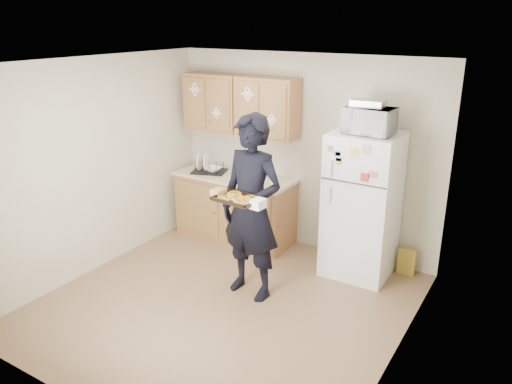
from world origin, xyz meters
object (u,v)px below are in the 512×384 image
(refrigerator, at_px, (362,205))
(baking_tray, at_px, (238,199))
(person, at_px, (251,208))
(microwave, at_px, (369,121))
(dish_rack, at_px, (209,166))

(refrigerator, distance_m, baking_tray, 1.63)
(refrigerator, xyz_separation_m, person, (-0.83, -1.08, 0.15))
(refrigerator, distance_m, microwave, 1.00)
(refrigerator, relative_size, person, 0.85)
(person, height_order, microwave, person)
(refrigerator, bearing_deg, baking_tray, -120.18)
(refrigerator, relative_size, dish_rack, 3.85)
(person, bearing_deg, refrigerator, 57.90)
(refrigerator, bearing_deg, dish_rack, 179.80)
(refrigerator, xyz_separation_m, microwave, (0.02, -0.05, 0.99))
(person, bearing_deg, dish_rack, 146.79)
(baking_tray, bearing_deg, person, 100.93)
(person, distance_m, baking_tray, 0.36)
(person, relative_size, baking_tray, 4.51)
(baking_tray, relative_size, dish_rack, 1.00)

